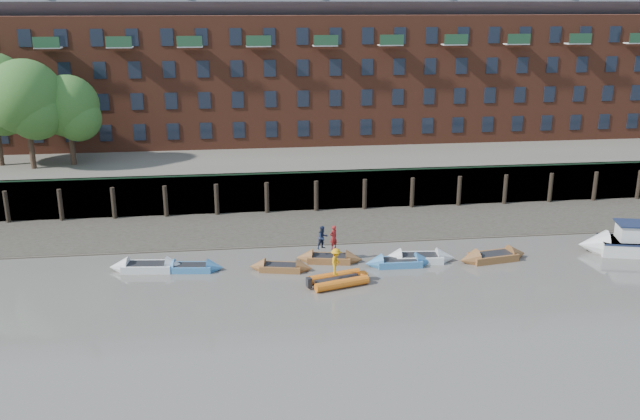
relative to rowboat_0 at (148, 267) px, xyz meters
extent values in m
plane|color=#645F57|center=(14.21, -10.65, -0.25)|extent=(220.00, 220.00, 0.00)
cube|color=#3D382F|center=(14.21, 7.35, -0.25)|extent=(110.00, 8.00, 0.50)
cube|color=#4C4336|center=(14.21, 3.95, -0.25)|extent=(110.00, 1.60, 0.10)
cube|color=#2D2A26|center=(14.21, 11.75, 1.35)|extent=(110.00, 0.80, 3.20)
cylinder|color=black|center=(-11.79, 11.10, 1.05)|extent=(0.36, 0.36, 2.60)
cylinder|color=black|center=(-7.79, 11.10, 1.05)|extent=(0.36, 0.36, 2.60)
cylinder|color=black|center=(-3.79, 11.10, 1.05)|extent=(0.36, 0.36, 2.60)
cylinder|color=black|center=(0.21, 11.10, 1.05)|extent=(0.36, 0.36, 2.60)
cylinder|color=black|center=(4.21, 11.10, 1.05)|extent=(0.36, 0.36, 2.60)
cylinder|color=black|center=(8.21, 11.10, 1.05)|extent=(0.36, 0.36, 2.60)
cylinder|color=black|center=(12.21, 11.10, 1.05)|extent=(0.36, 0.36, 2.60)
cylinder|color=black|center=(16.21, 11.10, 1.05)|extent=(0.36, 0.36, 2.60)
cylinder|color=black|center=(20.21, 11.10, 1.05)|extent=(0.36, 0.36, 2.60)
cylinder|color=black|center=(24.21, 11.10, 1.05)|extent=(0.36, 0.36, 2.60)
cylinder|color=black|center=(28.21, 11.10, 1.05)|extent=(0.36, 0.36, 2.60)
cylinder|color=black|center=(32.21, 11.10, 1.05)|extent=(0.36, 0.36, 2.60)
cylinder|color=black|center=(36.21, 11.10, 1.05)|extent=(0.36, 0.36, 2.60)
cylinder|color=black|center=(40.21, 11.10, 1.05)|extent=(0.36, 0.36, 2.60)
cube|color=#264C2D|center=(14.21, 11.45, 3.00)|extent=(110.00, 0.06, 0.10)
cube|color=#5E594D|center=(14.21, 25.35, 1.35)|extent=(110.00, 28.00, 3.20)
cube|color=brown|center=(14.21, 26.35, 8.95)|extent=(80.00, 10.00, 12.00)
cube|color=#42444C|center=(14.21, 26.35, 16.15)|extent=(80.60, 15.56, 15.56)
cube|color=black|center=(-14.79, 21.33, 4.75)|extent=(1.10, 0.12, 1.50)
cube|color=black|center=(-11.79, 21.33, 4.75)|extent=(1.10, 0.12, 1.50)
cube|color=black|center=(-8.79, 21.33, 4.75)|extent=(1.10, 0.12, 1.50)
cube|color=black|center=(-5.79, 21.33, 4.75)|extent=(1.10, 0.12, 1.50)
cube|color=black|center=(-2.79, 21.33, 4.75)|extent=(1.10, 0.12, 1.50)
cube|color=black|center=(0.21, 21.33, 4.75)|extent=(1.10, 0.12, 1.50)
cube|color=black|center=(3.21, 21.33, 4.75)|extent=(1.10, 0.12, 1.50)
cube|color=black|center=(6.21, 21.33, 4.75)|extent=(1.10, 0.12, 1.50)
cube|color=black|center=(9.21, 21.33, 4.75)|extent=(1.10, 0.12, 1.50)
cube|color=black|center=(12.21, 21.33, 4.75)|extent=(1.10, 0.12, 1.50)
cube|color=black|center=(15.21, 21.33, 4.75)|extent=(1.10, 0.12, 1.50)
cube|color=black|center=(18.21, 21.33, 4.75)|extent=(1.10, 0.12, 1.50)
cube|color=black|center=(21.21, 21.33, 4.75)|extent=(1.10, 0.12, 1.50)
cube|color=black|center=(24.21, 21.33, 4.75)|extent=(1.10, 0.12, 1.50)
cube|color=black|center=(27.21, 21.33, 4.75)|extent=(1.10, 0.12, 1.50)
cube|color=black|center=(30.21, 21.33, 4.75)|extent=(1.10, 0.12, 1.50)
cube|color=black|center=(33.21, 21.33, 4.75)|extent=(1.10, 0.12, 1.50)
cube|color=black|center=(36.21, 21.33, 4.75)|extent=(1.10, 0.12, 1.50)
cube|color=black|center=(39.21, 21.33, 4.75)|extent=(1.10, 0.12, 1.50)
cube|color=black|center=(42.21, 21.33, 4.75)|extent=(1.10, 0.12, 1.50)
cube|color=black|center=(45.21, 21.33, 4.75)|extent=(1.10, 0.12, 1.50)
cube|color=black|center=(-11.79, 21.33, 7.55)|extent=(1.10, 0.12, 1.50)
cube|color=black|center=(-8.79, 21.33, 7.55)|extent=(1.10, 0.12, 1.50)
cube|color=black|center=(-5.79, 21.33, 7.55)|extent=(1.10, 0.12, 1.50)
cube|color=black|center=(-2.79, 21.33, 7.55)|extent=(1.10, 0.12, 1.50)
cube|color=black|center=(0.21, 21.33, 7.55)|extent=(1.10, 0.12, 1.50)
cube|color=black|center=(3.21, 21.33, 7.55)|extent=(1.10, 0.12, 1.50)
cube|color=black|center=(6.21, 21.33, 7.55)|extent=(1.10, 0.12, 1.50)
cube|color=black|center=(9.21, 21.33, 7.55)|extent=(1.10, 0.12, 1.50)
cube|color=black|center=(12.21, 21.33, 7.55)|extent=(1.10, 0.12, 1.50)
cube|color=black|center=(15.21, 21.33, 7.55)|extent=(1.10, 0.12, 1.50)
cube|color=black|center=(18.21, 21.33, 7.55)|extent=(1.10, 0.12, 1.50)
cube|color=black|center=(21.21, 21.33, 7.55)|extent=(1.10, 0.12, 1.50)
cube|color=black|center=(24.21, 21.33, 7.55)|extent=(1.10, 0.12, 1.50)
cube|color=black|center=(27.21, 21.33, 7.55)|extent=(1.10, 0.12, 1.50)
cube|color=black|center=(30.21, 21.33, 7.55)|extent=(1.10, 0.12, 1.50)
cube|color=black|center=(33.21, 21.33, 7.55)|extent=(1.10, 0.12, 1.50)
cube|color=black|center=(36.21, 21.33, 7.55)|extent=(1.10, 0.12, 1.50)
cube|color=black|center=(39.21, 21.33, 7.55)|extent=(1.10, 0.12, 1.50)
cube|color=black|center=(42.21, 21.33, 7.55)|extent=(1.10, 0.12, 1.50)
cube|color=black|center=(45.21, 21.33, 7.55)|extent=(1.10, 0.12, 1.50)
cube|color=black|center=(-11.79, 21.33, 10.35)|extent=(1.10, 0.12, 1.50)
cube|color=black|center=(-8.79, 21.33, 10.35)|extent=(1.10, 0.12, 1.50)
cube|color=black|center=(-5.79, 21.33, 10.35)|extent=(1.10, 0.12, 1.50)
cube|color=black|center=(-2.79, 21.33, 10.35)|extent=(1.10, 0.12, 1.50)
cube|color=black|center=(0.21, 21.33, 10.35)|extent=(1.10, 0.12, 1.50)
cube|color=black|center=(3.21, 21.33, 10.35)|extent=(1.10, 0.12, 1.50)
cube|color=black|center=(6.21, 21.33, 10.35)|extent=(1.10, 0.12, 1.50)
cube|color=black|center=(9.21, 21.33, 10.35)|extent=(1.10, 0.12, 1.50)
cube|color=black|center=(12.21, 21.33, 10.35)|extent=(1.10, 0.12, 1.50)
cube|color=black|center=(15.21, 21.33, 10.35)|extent=(1.10, 0.12, 1.50)
cube|color=black|center=(18.21, 21.33, 10.35)|extent=(1.10, 0.12, 1.50)
cube|color=black|center=(21.21, 21.33, 10.35)|extent=(1.10, 0.12, 1.50)
cube|color=black|center=(24.21, 21.33, 10.35)|extent=(1.10, 0.12, 1.50)
cube|color=black|center=(27.21, 21.33, 10.35)|extent=(1.10, 0.12, 1.50)
cube|color=black|center=(30.21, 21.33, 10.35)|extent=(1.10, 0.12, 1.50)
cube|color=black|center=(33.21, 21.33, 10.35)|extent=(1.10, 0.12, 1.50)
cube|color=black|center=(36.21, 21.33, 10.35)|extent=(1.10, 0.12, 1.50)
cube|color=black|center=(39.21, 21.33, 10.35)|extent=(1.10, 0.12, 1.50)
cube|color=black|center=(42.21, 21.33, 10.35)|extent=(1.10, 0.12, 1.50)
cube|color=black|center=(45.21, 21.33, 10.35)|extent=(1.10, 0.12, 1.50)
cube|color=black|center=(-11.79, 21.33, 13.15)|extent=(1.10, 0.12, 1.50)
cube|color=black|center=(-8.79, 21.33, 13.15)|extent=(1.10, 0.12, 1.50)
cube|color=black|center=(-5.79, 21.33, 13.15)|extent=(1.10, 0.12, 1.50)
cube|color=black|center=(-2.79, 21.33, 13.15)|extent=(1.10, 0.12, 1.50)
cube|color=black|center=(0.21, 21.33, 13.15)|extent=(1.10, 0.12, 1.50)
cube|color=black|center=(3.21, 21.33, 13.15)|extent=(1.10, 0.12, 1.50)
cube|color=black|center=(6.21, 21.33, 13.15)|extent=(1.10, 0.12, 1.50)
cube|color=black|center=(9.21, 21.33, 13.15)|extent=(1.10, 0.12, 1.50)
cube|color=black|center=(12.21, 21.33, 13.15)|extent=(1.10, 0.12, 1.50)
cube|color=black|center=(15.21, 21.33, 13.15)|extent=(1.10, 0.12, 1.50)
cube|color=black|center=(18.21, 21.33, 13.15)|extent=(1.10, 0.12, 1.50)
cube|color=black|center=(21.21, 21.33, 13.15)|extent=(1.10, 0.12, 1.50)
cube|color=black|center=(24.21, 21.33, 13.15)|extent=(1.10, 0.12, 1.50)
cube|color=black|center=(27.21, 21.33, 13.15)|extent=(1.10, 0.12, 1.50)
cube|color=black|center=(30.21, 21.33, 13.15)|extent=(1.10, 0.12, 1.50)
cube|color=black|center=(33.21, 21.33, 13.15)|extent=(1.10, 0.12, 1.50)
cube|color=black|center=(36.21, 21.33, 13.15)|extent=(1.10, 0.12, 1.50)
cube|color=black|center=(39.21, 21.33, 13.15)|extent=(1.10, 0.12, 1.50)
cube|color=black|center=(42.21, 21.33, 13.15)|extent=(1.10, 0.12, 1.50)
cylinder|color=#3A281C|center=(-10.79, 15.85, 5.33)|extent=(0.44, 0.44, 4.75)
sphere|color=#366625|center=(-10.79, 15.85, 8.84)|extent=(6.08, 6.08, 6.08)
cylinder|color=#3A281C|center=(-7.79, 16.85, 4.95)|extent=(0.44, 0.44, 4.00)
sphere|color=#366625|center=(-7.79, 16.85, 7.91)|extent=(5.12, 5.12, 5.12)
cube|color=silver|center=(0.00, 0.00, -0.01)|extent=(3.25, 1.73, 0.49)
cone|color=silver|center=(1.81, -0.19, -0.01)|extent=(1.35, 1.53, 1.41)
cone|color=silver|center=(-1.81, 0.19, -0.01)|extent=(1.35, 1.53, 1.41)
cube|color=black|center=(0.00, 0.00, 0.22)|extent=(2.69, 1.32, 0.06)
cube|color=teal|center=(2.76, -0.38, -0.04)|extent=(2.77, 1.50, 0.41)
cone|color=teal|center=(4.30, -0.56, -0.04)|extent=(1.16, 1.31, 1.20)
cone|color=teal|center=(1.23, -0.20, -0.04)|extent=(1.16, 1.31, 1.20)
cube|color=black|center=(2.76, -0.38, 0.15)|extent=(2.30, 1.15, 0.06)
cube|color=brown|center=(8.46, -1.06, -0.04)|extent=(2.80, 1.69, 0.41)
cone|color=brown|center=(9.95, -1.37, -0.04)|extent=(1.24, 1.36, 1.18)
cone|color=brown|center=(6.97, -0.74, -0.04)|extent=(1.24, 1.36, 1.18)
cube|color=black|center=(8.46, -1.06, 0.14)|extent=(2.31, 1.31, 0.06)
cube|color=brown|center=(11.74, 0.04, -0.03)|extent=(3.02, 1.80, 0.44)
cone|color=brown|center=(13.36, -0.28, -0.03)|extent=(1.33, 1.46, 1.27)
cone|color=brown|center=(10.13, 0.37, -0.03)|extent=(1.33, 1.46, 1.27)
cube|color=black|center=(11.74, 0.04, 0.17)|extent=(2.49, 1.40, 0.06)
cube|color=teal|center=(16.15, -1.21, -0.02)|extent=(2.89, 1.34, 0.45)
cone|color=teal|center=(17.83, -1.23, -0.02)|extent=(1.14, 1.31, 1.29)
cone|color=teal|center=(14.48, -1.18, -0.02)|extent=(1.14, 1.31, 1.29)
cube|color=black|center=(16.15, -1.21, 0.18)|extent=(2.41, 1.01, 0.06)
cube|color=silver|center=(17.62, -0.66, -0.01)|extent=(3.19, 1.66, 0.48)
cone|color=silver|center=(19.41, -0.82, -0.01)|extent=(1.32, 1.49, 1.39)
cone|color=silver|center=(15.83, -0.50, -0.01)|extent=(1.32, 1.49, 1.39)
cube|color=black|center=(17.62, -0.66, 0.21)|extent=(2.65, 1.27, 0.06)
cube|color=brown|center=(22.58, -1.07, 0.00)|extent=(3.31, 1.91, 0.49)
cone|color=brown|center=(24.37, -0.77, 0.00)|extent=(1.43, 1.59, 1.41)
cone|color=brown|center=(20.78, -1.37, 0.00)|extent=(1.43, 1.59, 1.41)
cube|color=black|center=(22.58, -1.07, 0.22)|extent=(2.74, 1.47, 0.06)
cylinder|color=orange|center=(11.58, -3.12, 0.03)|extent=(3.44, 1.50, 0.56)
cylinder|color=orange|center=(11.91, -4.27, 0.03)|extent=(3.44, 1.50, 0.56)
sphere|color=orange|center=(13.39, -3.21, 0.03)|extent=(0.65, 0.65, 0.65)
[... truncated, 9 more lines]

